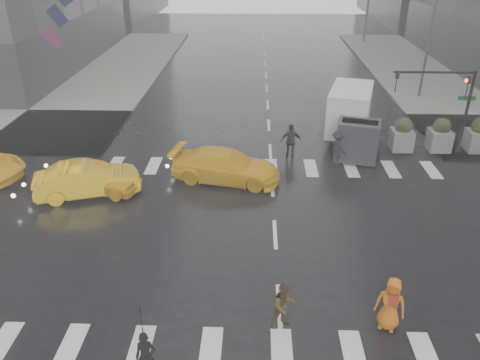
{
  "coord_description": "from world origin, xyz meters",
  "views": [
    {
      "loc": [
        -0.85,
        -15.3,
        10.32
      ],
      "look_at": [
        -1.44,
        2.0,
        1.33
      ],
      "focal_mm": 35.0,
      "sensor_mm": 36.0,
      "label": 1
    }
  ],
  "objects_px": {
    "pedestrian_brown": "(284,306)",
    "taxi_mid": "(87,179)",
    "box_truck": "(352,117)",
    "pedestrian_orange": "(391,304)",
    "traffic_signal_pole": "(450,96)",
    "taxi_front": "(95,176)"
  },
  "relations": [
    {
      "from": "taxi_mid",
      "to": "box_truck",
      "type": "relative_size",
      "value": 0.8
    },
    {
      "from": "pedestrian_orange",
      "to": "taxi_mid",
      "type": "distance_m",
      "value": 13.83
    },
    {
      "from": "traffic_signal_pole",
      "to": "pedestrian_orange",
      "type": "height_order",
      "value": "traffic_signal_pole"
    },
    {
      "from": "pedestrian_brown",
      "to": "taxi_mid",
      "type": "xyz_separation_m",
      "value": [
        -8.37,
        7.79,
        -0.01
      ]
    },
    {
      "from": "box_truck",
      "to": "traffic_signal_pole",
      "type": "bearing_deg",
      "value": 2.06
    },
    {
      "from": "pedestrian_orange",
      "to": "taxi_mid",
      "type": "height_order",
      "value": "pedestrian_orange"
    },
    {
      "from": "taxi_mid",
      "to": "pedestrian_orange",
      "type": "bearing_deg",
      "value": -142.52
    },
    {
      "from": "traffic_signal_pole",
      "to": "pedestrian_brown",
      "type": "bearing_deg",
      "value": -124.83
    },
    {
      "from": "taxi_mid",
      "to": "box_truck",
      "type": "bearing_deg",
      "value": -82.76
    },
    {
      "from": "traffic_signal_pole",
      "to": "taxi_front",
      "type": "relative_size",
      "value": 1.06
    },
    {
      "from": "traffic_signal_pole",
      "to": "taxi_front",
      "type": "bearing_deg",
      "value": -164.89
    },
    {
      "from": "traffic_signal_pole",
      "to": "pedestrian_orange",
      "type": "distance_m",
      "value": 14.24
    },
    {
      "from": "taxi_front",
      "to": "taxi_mid",
      "type": "xyz_separation_m",
      "value": [
        -0.19,
        -0.43,
        0.02
      ]
    },
    {
      "from": "taxi_front",
      "to": "box_truck",
      "type": "relative_size",
      "value": 0.75
    },
    {
      "from": "pedestrian_brown",
      "to": "box_truck",
      "type": "bearing_deg",
      "value": 46.02
    },
    {
      "from": "taxi_front",
      "to": "taxi_mid",
      "type": "height_order",
      "value": "taxi_mid"
    },
    {
      "from": "pedestrian_brown",
      "to": "taxi_front",
      "type": "relative_size",
      "value": 0.36
    },
    {
      "from": "taxi_front",
      "to": "box_truck",
      "type": "xyz_separation_m",
      "value": [
        12.53,
        5.71,
        0.89
      ]
    },
    {
      "from": "pedestrian_brown",
      "to": "box_truck",
      "type": "distance_m",
      "value": 14.62
    },
    {
      "from": "pedestrian_brown",
      "to": "taxi_front",
      "type": "xyz_separation_m",
      "value": [
        -8.18,
        8.22,
        -0.04
      ]
    },
    {
      "from": "taxi_mid",
      "to": "box_truck",
      "type": "height_order",
      "value": "box_truck"
    },
    {
      "from": "pedestrian_orange",
      "to": "traffic_signal_pole",
      "type": "bearing_deg",
      "value": 88.61
    }
  ]
}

